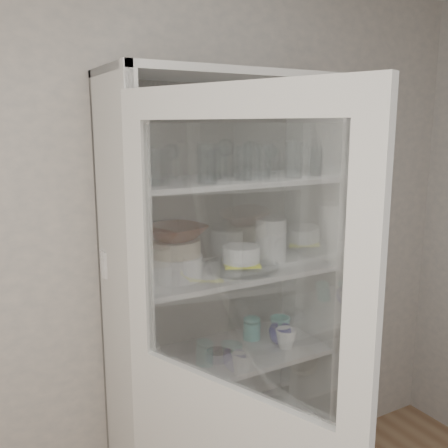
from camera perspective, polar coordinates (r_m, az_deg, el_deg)
wall_back at (r=2.32m, az=-7.06°, el=-3.43°), size 3.60×0.02×2.60m
pantry_cabinet at (r=2.38m, az=-0.76°, el=-12.12°), size 1.00×0.45×2.10m
tumbler_0 at (r=1.89m, az=-7.91°, el=6.43°), size 0.08×0.08×0.14m
tumbler_1 at (r=1.88m, az=-7.35°, el=6.48°), size 0.09×0.09×0.14m
tumbler_2 at (r=1.95m, az=-1.92°, el=6.94°), size 0.09×0.09×0.15m
tumbler_3 at (r=2.07m, az=4.34°, el=6.94°), size 0.08×0.08×0.14m
tumbler_4 at (r=2.07m, az=2.34°, el=6.97°), size 0.09×0.09×0.14m
tumbler_5 at (r=2.18m, az=7.99°, el=7.29°), size 0.09×0.09×0.15m
tumbler_6 at (r=2.29m, az=10.37°, el=7.07°), size 0.08×0.08×0.13m
tumbler_7 at (r=1.96m, az=-9.56°, el=6.62°), size 0.08×0.08×0.14m
tumbler_8 at (r=2.00m, az=-7.55°, el=6.55°), size 0.07×0.07×0.13m
tumbler_9 at (r=2.09m, az=-1.14°, el=6.82°), size 0.07×0.07×0.12m
tumbler_10 at (r=2.19m, az=1.76°, el=7.04°), size 0.07×0.07×0.13m
goblet_0 at (r=2.16m, az=-6.09°, el=7.35°), size 0.07×0.07×0.16m
goblet_1 at (r=2.24m, az=0.19°, el=7.82°), size 0.08×0.08×0.18m
goblet_2 at (r=2.35m, az=5.30°, el=7.57°), size 0.07×0.07×0.15m
goblet_3 at (r=2.29m, az=3.11°, el=7.75°), size 0.08×0.08×0.17m
plate_stack_front at (r=2.08m, az=-5.58°, el=-4.88°), size 0.23×0.23×0.10m
plate_stack_back at (r=2.16m, az=-11.26°, el=-4.19°), size 0.20×0.20×0.11m
cream_bowl at (r=2.05m, az=-5.63°, el=-2.68°), size 0.22×0.22×0.07m
terracotta_bowl at (r=2.04m, az=-5.66°, el=-0.97°), size 0.30×0.30×0.06m
glass_platter at (r=2.22m, az=1.97°, el=-4.86°), size 0.38×0.38×0.02m
yellow_trivet at (r=2.21m, az=1.98°, el=-4.49°), size 0.20×0.20×0.01m
white_ramekin at (r=2.20m, az=1.98°, el=-3.45°), size 0.22×0.22×0.07m
grey_bowl_stack at (r=2.32m, az=5.37°, el=-1.83°), size 0.14×0.14×0.20m
mug_blue at (r=2.45m, az=6.46°, el=-12.43°), size 0.13×0.13×0.09m
mug_teal at (r=2.53m, az=6.44°, el=-11.53°), size 0.10×0.10×0.09m
mug_white at (r=2.40m, az=7.10°, el=-12.86°), size 0.12×0.12×0.09m
teal_jar at (r=2.48m, az=3.21°, el=-11.87°), size 0.08×0.08×0.10m
measuring_cups at (r=2.29m, az=-0.74°, el=-14.76°), size 0.10×0.10×0.04m
white_canister at (r=2.20m, az=-8.63°, el=-14.88°), size 0.11×0.11×0.12m
cream_dish at (r=2.51m, az=-1.63°, el=-22.22°), size 0.27×0.27×0.07m
tin_box at (r=2.67m, az=4.84°, el=-20.31°), size 0.23×0.20×0.06m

